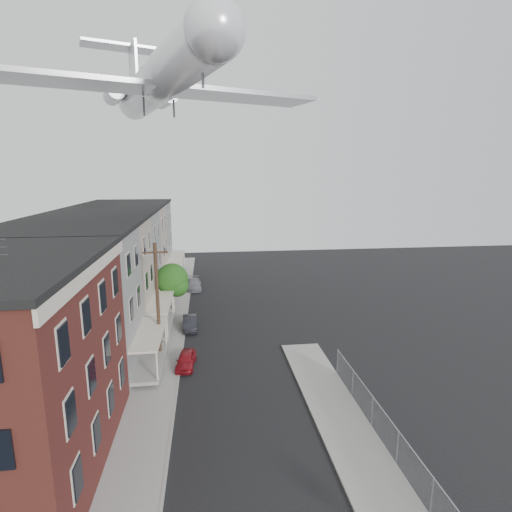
{
  "coord_description": "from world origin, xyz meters",
  "views": [
    {
      "loc": [
        -1.83,
        -10.93,
        13.89
      ],
      "look_at": [
        0.62,
        8.91,
        9.75
      ],
      "focal_mm": 28.0,
      "sensor_mm": 36.0,
      "label": 1
    }
  ],
  "objects": [
    {
      "name": "sidewalk_left",
      "position": [
        -5.5,
        24.0,
        0.06
      ],
      "size": [
        3.0,
        62.0,
        0.12
      ],
      "primitive_type": "cube",
      "color": "gray",
      "rests_on": "ground"
    },
    {
      "name": "sidewalk_right",
      "position": [
        5.5,
        6.0,
        0.06
      ],
      "size": [
        3.0,
        26.0,
        0.12
      ],
      "primitive_type": "cube",
      "color": "gray",
      "rests_on": "ground"
    },
    {
      "name": "curb_left",
      "position": [
        -4.05,
        24.0,
        0.07
      ],
      "size": [
        0.15,
        62.0,
        0.14
      ],
      "primitive_type": "cube",
      "color": "gray",
      "rests_on": "ground"
    },
    {
      "name": "curb_right",
      "position": [
        4.05,
        6.0,
        0.07
      ],
      "size": [
        0.15,
        26.0,
        0.14
      ],
      "primitive_type": "cube",
      "color": "gray",
      "rests_on": "ground"
    },
    {
      "name": "row_house_a",
      "position": [
        -11.96,
        16.5,
        5.13
      ],
      "size": [
        11.98,
        7.0,
        10.3
      ],
      "color": "#5F605D",
      "rests_on": "ground"
    },
    {
      "name": "row_house_b",
      "position": [
        -11.96,
        23.5,
        5.13
      ],
      "size": [
        11.98,
        7.0,
        10.3
      ],
      "color": "gray",
      "rests_on": "ground"
    },
    {
      "name": "row_house_c",
      "position": [
        -11.96,
        30.5,
        5.13
      ],
      "size": [
        11.98,
        7.0,
        10.3
      ],
      "color": "#5F605D",
      "rests_on": "ground"
    },
    {
      "name": "row_house_d",
      "position": [
        -11.96,
        37.5,
        5.13
      ],
      "size": [
        11.98,
        7.0,
        10.3
      ],
      "color": "gray",
      "rests_on": "ground"
    },
    {
      "name": "row_house_e",
      "position": [
        -11.96,
        44.5,
        5.13
      ],
      "size": [
        11.98,
        7.0,
        10.3
      ],
      "color": "#5F605D",
      "rests_on": "ground"
    },
    {
      "name": "chainlink_fence",
      "position": [
        7.0,
        5.0,
        1.0
      ],
      "size": [
        0.06,
        18.06,
        1.9
      ],
      "color": "gray",
      "rests_on": "ground"
    },
    {
      "name": "utility_pole",
      "position": [
        -5.6,
        18.0,
        4.67
      ],
      "size": [
        1.8,
        0.26,
        9.0
      ],
      "color": "black",
      "rests_on": "ground"
    },
    {
      "name": "street_tree",
      "position": [
        -5.27,
        27.92,
        3.45
      ],
      "size": [
        3.22,
        3.2,
        5.2
      ],
      "color": "black",
      "rests_on": "ground"
    },
    {
      "name": "car_near",
      "position": [
        -3.6,
        16.47,
        0.54
      ],
      "size": [
        1.57,
        3.26,
        1.07
      ],
      "primitive_type": "imported",
      "rotation": [
        0.0,
        0.0,
        -0.1
      ],
      "color": "maroon",
      "rests_on": "ground"
    },
    {
      "name": "car_mid",
      "position": [
        -3.6,
        23.81,
        0.58
      ],
      "size": [
        1.42,
        3.58,
        1.16
      ],
      "primitive_type": "imported",
      "rotation": [
        0.0,
        0.0,
        0.06
      ],
      "color": "black",
      "rests_on": "ground"
    },
    {
      "name": "car_far",
      "position": [
        -3.6,
        36.67,
        0.62
      ],
      "size": [
        1.95,
        4.34,
        1.24
      ],
      "primitive_type": "imported",
      "rotation": [
        0.0,
        0.0,
        0.05
      ],
      "color": "slate",
      "rests_on": "ground"
    },
    {
      "name": "airplane",
      "position": [
        -5.41,
        24.35,
        21.28
      ],
      "size": [
        24.95,
        28.56,
        8.29
      ],
      "color": "silver",
      "rests_on": "ground"
    }
  ]
}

